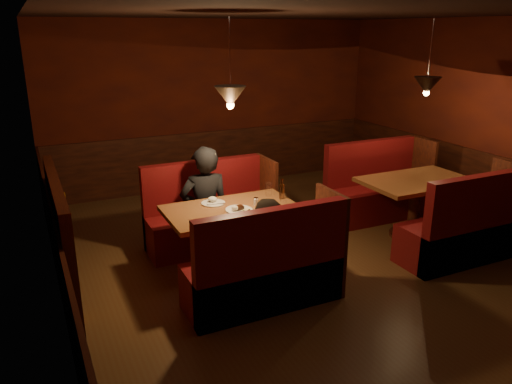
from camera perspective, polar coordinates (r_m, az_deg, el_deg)
name	(u,v)px	position (r m, az deg, el deg)	size (l,w,h in m)	color
room	(301,180)	(5.84, 5.12, 1.38)	(6.02, 7.02, 2.92)	brown
main_table	(233,223)	(5.72, -2.59, -3.55)	(1.49, 0.91, 1.05)	brown
main_bench_far	(210,220)	(6.55, -5.30, -3.17)	(1.64, 0.59, 1.12)	#540F0E
main_bench_near	(268,274)	(5.13, 1.37, -9.40)	(1.64, 0.59, 1.12)	#540F0E
second_table	(416,194)	(7.06, 17.78, -0.25)	(1.45, 0.93, 0.82)	brown
second_bench_far	(376,193)	(7.77, 13.51, -0.10)	(1.60, 0.60, 1.15)	#540F0E
second_bench_near	(466,233)	(6.60, 22.86, -4.34)	(1.60, 0.60, 1.15)	#540F0E
diner_a	(204,187)	(6.19, -5.92, 0.55)	(0.63, 0.42, 1.74)	black
diner_b	(271,232)	(5.24, 1.76, -4.60)	(0.68, 0.53, 1.41)	black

